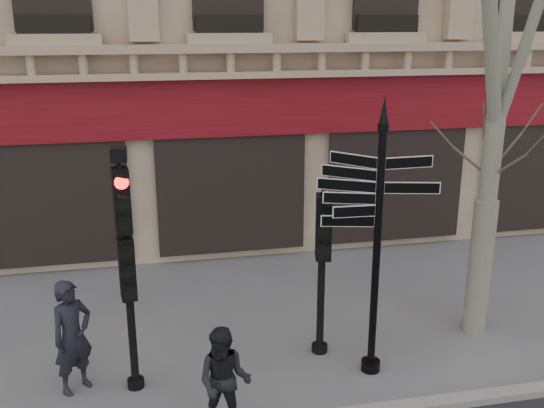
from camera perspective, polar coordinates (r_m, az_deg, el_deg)
The scene contains 6 objects.
ground at distance 10.13m, azimuth 0.41°, elevation -15.46°, with size 80.00×80.00×0.00m, color #56565B.
fingerpost at distance 9.08m, azimuth 10.11°, elevation 0.90°, with size 2.42×2.42×4.41m.
traffic_signal_main at distance 8.92m, azimuth -13.65°, elevation -3.55°, with size 0.45×0.35×3.76m.
traffic_signal_secondary at distance 9.83m, azimuth 4.75°, elevation -3.81°, with size 0.53×0.43×2.80m.
pedestrian_a at distance 9.72m, azimuth -18.27°, elevation -11.78°, with size 0.65×0.43×1.79m, color black.
pedestrian_b at distance 8.49m, azimuth -4.50°, elevation -16.33°, with size 0.75×0.59×1.55m, color black.
Camera 1 is at (-1.80, -8.35, 5.43)m, focal length 40.00 mm.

